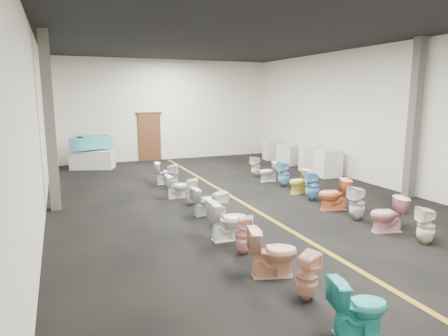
{
  "coord_description": "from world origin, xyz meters",
  "views": [
    {
      "loc": [
        -4.54,
        -9.91,
        2.93
      ],
      "look_at": [
        -0.03,
        1.0,
        0.77
      ],
      "focal_mm": 32.0,
      "sensor_mm": 36.0,
      "label": 1
    }
  ],
  "objects": [
    {
      "name": "toilet_left_9",
      "position": [
        -1.4,
        1.97,
        0.41
      ],
      "size": [
        0.48,
        0.47,
        0.82
      ],
      "primitive_type": "imported",
      "rotation": [
        0.0,
        0.0,
        1.24
      ],
      "color": "silver",
      "rests_on": "floor"
    },
    {
      "name": "toilet_right_8",
      "position": [
        2.08,
        1.04,
        0.42
      ],
      "size": [
        0.41,
        0.4,
        0.83
      ],
      "primitive_type": "imported",
      "rotation": [
        0.0,
        0.0,
        -1.65
      ],
      "color": "#6DB6D7",
      "rests_on": "floor"
    },
    {
      "name": "toilet_left_4",
      "position": [
        -1.47,
        -2.71,
        0.41
      ],
      "size": [
        0.83,
        0.49,
        0.83
      ],
      "primitive_type": "imported",
      "rotation": [
        0.0,
        0.0,
        1.54
      ],
      "color": "white",
      "rests_on": "floor"
    },
    {
      "name": "ceiling",
      "position": [
        0.0,
        0.0,
        4.5
      ],
      "size": [
        16.0,
        16.0,
        0.0
      ],
      "primitive_type": "plane",
      "rotation": [
        3.14,
        0.0,
        0.0
      ],
      "color": "black",
      "rests_on": "ground"
    },
    {
      "name": "toilet_left_7",
      "position": [
        -1.36,
        0.11,
        0.36
      ],
      "size": [
        0.39,
        0.38,
        0.72
      ],
      "primitive_type": "imported",
      "rotation": [
        0.0,
        0.0,
        1.38
      ],
      "color": "white",
      "rests_on": "floor"
    },
    {
      "name": "toilet_left_1",
      "position": [
        -1.37,
        -5.4,
        0.36
      ],
      "size": [
        0.42,
        0.42,
        0.71
      ],
      "primitive_type": "imported",
      "rotation": [
        0.0,
        0.0,
        1.95
      ],
      "color": "#E2A285",
      "rests_on": "floor"
    },
    {
      "name": "toilet_right_10",
      "position": [
        1.95,
        2.78,
        0.38
      ],
      "size": [
        0.44,
        0.43,
        0.75
      ],
      "primitive_type": "imported",
      "rotation": [
        0.0,
        0.0,
        -1.24
      ],
      "color": "beige",
      "rests_on": "floor"
    },
    {
      "name": "toilet_right_5",
      "position": [
        1.9,
        -1.76,
        0.41
      ],
      "size": [
        0.89,
        0.64,
        0.81
      ],
      "primitive_type": "imported",
      "rotation": [
        0.0,
        0.0,
        -1.82
      ],
      "color": "#EB8043",
      "rests_on": "floor"
    },
    {
      "name": "toilet_left_6",
      "position": [
        -1.32,
        -0.91,
        0.35
      ],
      "size": [
        0.74,
        0.49,
        0.71
      ],
      "primitive_type": "imported",
      "rotation": [
        0.0,
        0.0,
        1.71
      ],
      "color": "white",
      "rests_on": "floor"
    },
    {
      "name": "toilet_right_3",
      "position": [
        1.9,
        -3.6,
        0.39
      ],
      "size": [
        0.84,
        0.6,
        0.78
      ],
      "primitive_type": "imported",
      "rotation": [
        0.0,
        0.0,
        -1.81
      ],
      "color": "pink",
      "rests_on": "floor"
    },
    {
      "name": "column_right",
      "position": [
        4.75,
        -1.5,
        2.25
      ],
      "size": [
        0.25,
        0.25,
        4.5
      ],
      "primitive_type": "cube",
      "color": "#59544C",
      "rests_on": "floor"
    },
    {
      "name": "toilet_left_0",
      "position": [
        -1.28,
        -6.37,
        0.37
      ],
      "size": [
        0.8,
        0.57,
        0.74
      ],
      "primitive_type": "imported",
      "rotation": [
        0.0,
        0.0,
        1.33
      ],
      "color": "teal",
      "rests_on": "floor"
    },
    {
      "name": "toilet_left_8",
      "position": [
        -1.51,
        0.96,
        0.34
      ],
      "size": [
        0.68,
        0.4,
        0.68
      ],
      "primitive_type": "imported",
      "rotation": [
        0.0,
        0.0,
        1.54
      ],
      "color": "white",
      "rests_on": "floor"
    },
    {
      "name": "toilet_right_9",
      "position": [
        2.0,
        1.91,
        0.34
      ],
      "size": [
        0.69,
        0.43,
        0.68
      ],
      "primitive_type": "imported",
      "rotation": [
        0.0,
        0.0,
        -1.65
      ],
      "color": "white",
      "rests_on": "floor"
    },
    {
      "name": "toilet_left_3",
      "position": [
        -1.49,
        -3.51,
        0.37
      ],
      "size": [
        0.44,
        0.44,
        0.73
      ],
      "primitive_type": "imported",
      "rotation": [
        0.0,
        0.0,
        1.14
      ],
      "color": "#F3ABAA",
      "rests_on": "floor"
    },
    {
      "name": "toilet_right_7",
      "position": [
        2.05,
        0.06,
        0.36
      ],
      "size": [
        0.74,
        0.46,
        0.72
      ],
      "primitive_type": "imported",
      "rotation": [
        0.0,
        0.0,
        -1.49
      ],
      "color": "#F2E85B",
      "rests_on": "floor"
    },
    {
      "name": "toilet_left_2",
      "position": [
        -1.46,
        -4.54,
        0.41
      ],
      "size": [
        0.9,
        0.66,
        0.82
      ],
      "primitive_type": "imported",
      "rotation": [
        0.0,
        0.0,
        1.3
      ],
      "color": "#E3A684",
      "rests_on": "floor"
    },
    {
      "name": "toilet_right_4",
      "position": [
        1.86,
        -2.68,
        0.41
      ],
      "size": [
        0.39,
        0.38,
        0.82
      ],
      "primitive_type": "imported",
      "rotation": [
        0.0,
        0.0,
        -1.54
      ],
      "color": "silver",
      "rests_on": "floor"
    },
    {
      "name": "appliance_crate_c",
      "position": [
        4.4,
        4.52,
        0.43
      ],
      "size": [
        0.96,
        0.96,
        0.86
      ],
      "primitive_type": "cube",
      "rotation": [
        0.0,
        0.0,
        0.33
      ],
      "color": "silver",
      "rests_on": "floor"
    },
    {
      "name": "appliance_crate_d",
      "position": [
        4.4,
        6.02,
        0.45
      ],
      "size": [
        0.7,
        0.7,
        0.91
      ],
      "primitive_type": "cube",
      "rotation": [
        0.0,
        0.0,
        -0.11
      ],
      "color": "silver",
      "rests_on": "floor"
    },
    {
      "name": "display_table",
      "position": [
        -3.38,
        6.8,
        0.36
      ],
      "size": [
        1.82,
        1.32,
        0.73
      ],
      "primitive_type": "cube",
      "rotation": [
        0.0,
        0.0,
        -0.34
      ],
      "color": "silver",
      "rests_on": "floor"
    },
    {
      "name": "column_left",
      "position": [
        -4.75,
        1.0,
        2.25
      ],
      "size": [
        0.25,
        0.25,
        4.5
      ],
      "primitive_type": "cube",
      "color": "#59544C",
      "rests_on": "floor"
    },
    {
      "name": "toilet_left_10",
      "position": [
        -1.35,
        2.86,
        0.37
      ],
      "size": [
        0.79,
        0.53,
        0.75
      ],
      "primitive_type": "imported",
      "rotation": [
        0.0,
        0.0,
        1.41
      ],
      "color": "white",
      "rests_on": "floor"
    },
    {
      "name": "door_frame",
      "position": [
        -0.8,
        7.95,
        2.12
      ],
      "size": [
        1.15,
        0.08,
        0.1
      ],
      "primitive_type": "cube",
      "color": "#331C11",
      "rests_on": "back_door"
    },
    {
      "name": "aisle_stripe",
      "position": [
        0.0,
        0.0,
        0.0
      ],
      "size": [
        0.12,
        15.6,
        0.01
      ],
      "primitive_type": "cube",
      "color": "#886413",
      "rests_on": "floor"
    },
    {
      "name": "toilet_right_6",
      "position": [
        1.92,
        -0.78,
        0.42
      ],
      "size": [
        0.49,
        0.49,
        0.85
      ],
      "primitive_type": "imported",
      "rotation": [
        0.0,
        0.0,
        -1.91
      ],
      "color": "#6DAAE2",
      "rests_on": "floor"
    },
    {
      "name": "bathtub",
      "position": [
        -3.38,
        6.8,
        1.07
      ],
      "size": [
        1.75,
        1.16,
        0.55
      ],
      "rotation": [
        0.0,
        0.0,
        0.43
      ],
      "color": "#3FACB7",
      "rests_on": "display_table"
    },
    {
      "name": "toilet_right_2",
      "position": [
        2.06,
        -4.45,
        0.38
      ],
      "size": [
        0.44,
        0.43,
        0.76
      ],
      "primitive_type": "imported",
      "rotation": [
        0.0,
        0.0,
        -1.87
      ],
      "color": "#F1E3C2",
      "rests_on": "floor"
    },
    {
      "name": "back_door",
      "position": [
        -0.8,
        7.94,
        1.05
      ],
      "size": [
        1.0,
        0.1,
        2.1
      ],
      "primitive_type": "cube",
      "color": "#562D19",
      "rests_on": "floor"
    },
    {
      "name": "floor",
      "position": [
        0.0,
        0.0,
        0.0
      ],
      "size": [
        16.0,
        16.0,
        0.0
      ],
      "primitive_type": "plane",
      "color": "black",
      "rests_on": "ground"
    },
    {
      "name": "wall_back",
      "position": [
        0.0,
        8.0,
        2.25
      ],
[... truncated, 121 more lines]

